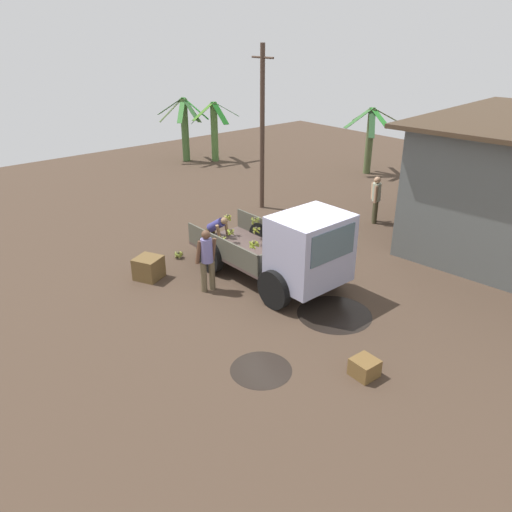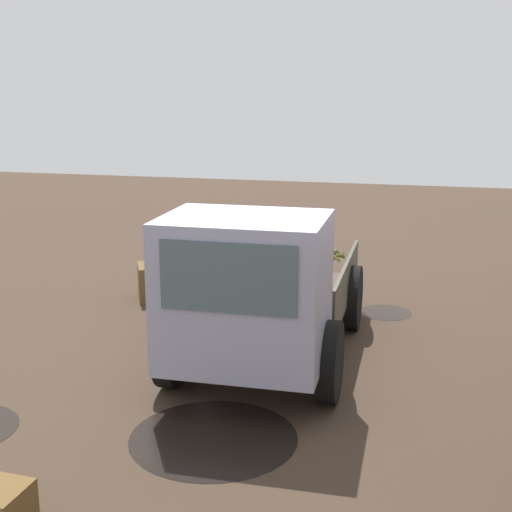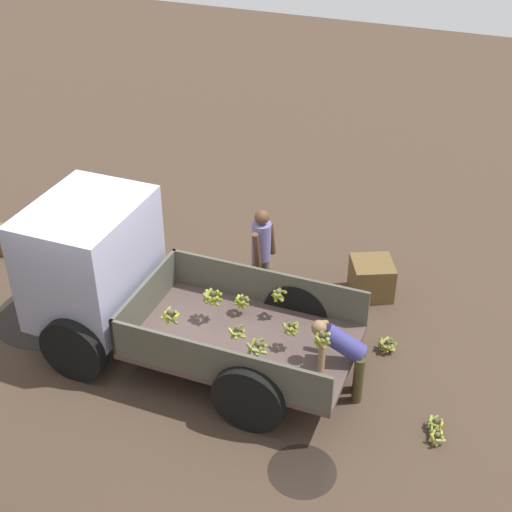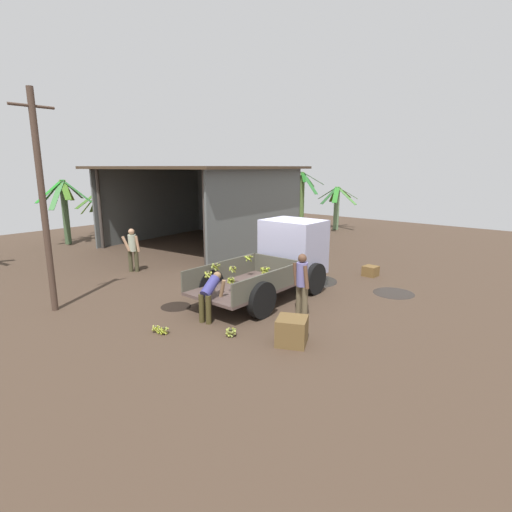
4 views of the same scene
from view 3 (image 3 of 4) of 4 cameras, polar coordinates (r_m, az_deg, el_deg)
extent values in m
plane|color=#443427|center=(10.67, -10.98, -6.96)|extent=(36.00, 36.00, 0.00)
cylinder|color=black|center=(13.48, -11.13, 2.42)|extent=(1.22, 1.22, 0.01)
cylinder|color=black|center=(11.49, -16.01, -4.43)|extent=(1.74, 1.74, 0.01)
cylinder|color=black|center=(8.87, 3.71, -16.78)|extent=(0.83, 0.83, 0.01)
cube|color=#52403B|center=(9.74, -0.99, -6.82)|extent=(3.00, 1.85, 0.08)
cube|color=#4F4D40|center=(8.92, -3.17, -8.68)|extent=(2.98, 0.08, 0.56)
cube|color=#4F4D40|center=(10.19, 0.88, -2.45)|extent=(2.98, 0.08, 0.56)
cube|color=#4F4D40|center=(10.07, -8.76, -3.40)|extent=(0.07, 1.82, 0.56)
cube|color=#9E9FBC|center=(10.19, -13.09, -0.18)|extent=(1.39, 1.80, 1.67)
cube|color=#4C606B|center=(10.39, -16.55, 2.13)|extent=(0.04, 1.43, 0.74)
cylinder|color=black|center=(9.98, -14.38, -7.24)|extent=(0.95, 0.23, 0.95)
cylinder|color=black|center=(11.20, -9.10, -1.47)|extent=(0.95, 0.23, 0.95)
cylinder|color=black|center=(8.99, -0.60, -11.31)|extent=(0.95, 0.23, 0.95)
cylinder|color=black|center=(10.34, 3.30, -4.41)|extent=(0.95, 0.23, 0.95)
sphere|color=#453E2D|center=(9.79, -3.50, -3.01)|extent=(0.08, 0.08, 0.08)
cylinder|color=olive|center=(9.78, -3.86, -3.46)|extent=(0.21, 0.13, 0.13)
cylinder|color=#9DA434|center=(9.79, -3.47, -3.62)|extent=(0.17, 0.12, 0.19)
cylinder|color=olive|center=(9.79, -3.15, -3.49)|extent=(0.10, 0.20, 0.15)
cylinder|color=#98A034|center=(9.83, -3.08, -3.37)|extent=(0.11, 0.19, 0.17)
cylinder|color=olive|center=(9.88, -3.18, -3.12)|extent=(0.20, 0.11, 0.16)
cylinder|color=#95A827|center=(9.89, -3.47, -3.16)|extent=(0.18, 0.11, 0.18)
cylinder|color=olive|center=(9.87, -3.89, -3.11)|extent=(0.08, 0.21, 0.13)
cylinder|color=olive|center=(9.83, -3.99, -3.24)|extent=(0.12, 0.21, 0.12)
sphere|color=#47402E|center=(9.35, 2.81, -5.53)|extent=(0.08, 0.08, 0.08)
cylinder|color=olive|center=(9.35, 2.80, -6.04)|extent=(0.16, 0.09, 0.15)
cylinder|color=#9FA63A|center=(9.37, 3.02, -5.98)|extent=(0.09, 0.15, 0.16)
cylinder|color=olive|center=(9.41, 3.07, -5.74)|extent=(0.15, 0.13, 0.15)
cylinder|color=olive|center=(9.43, 2.90, -5.52)|extent=(0.17, 0.06, 0.13)
cylinder|color=olive|center=(9.41, 2.52, -5.73)|extent=(0.07, 0.16, 0.15)
cylinder|color=olive|center=(9.35, 2.46, -5.88)|extent=(0.16, 0.14, 0.12)
sphere|color=brown|center=(9.84, 1.80, -2.85)|extent=(0.08, 0.08, 0.08)
cylinder|color=olive|center=(9.90, 2.08, -2.85)|extent=(0.17, 0.11, 0.10)
cylinder|color=olive|center=(9.92, 1.65, -2.91)|extent=(0.14, 0.15, 0.13)
cylinder|color=#8DA627|center=(9.87, 1.54, -3.22)|extent=(0.11, 0.13, 0.16)
cylinder|color=#A4AD3C|center=(9.84, 1.82, -3.33)|extent=(0.15, 0.10, 0.15)
cylinder|color=olive|center=(9.86, 2.03, -3.26)|extent=(0.06, 0.14, 0.16)
sphere|color=#413A2A|center=(9.99, -1.15, -3.42)|extent=(0.07, 0.07, 0.07)
cylinder|color=#9CB125|center=(10.03, -1.51, -3.53)|extent=(0.06, 0.16, 0.10)
cylinder|color=olive|center=(10.00, -1.44, -3.75)|extent=(0.14, 0.13, 0.13)
cylinder|color=olive|center=(9.99, -1.23, -3.86)|extent=(0.14, 0.05, 0.15)
cylinder|color=olive|center=(9.99, -0.95, -3.82)|extent=(0.11, 0.15, 0.13)
cylinder|color=olive|center=(10.01, -0.89, -3.76)|extent=(0.05, 0.14, 0.15)
cylinder|color=olive|center=(10.04, -0.85, -3.48)|extent=(0.16, 0.12, 0.10)
cylinder|color=olive|center=(10.06, -1.04, -3.44)|extent=(0.16, 0.05, 0.12)
cylinder|color=olive|center=(10.05, -1.37, -3.41)|extent=(0.12, 0.16, 0.10)
sphere|color=#4E4733|center=(9.20, -6.87, -4.49)|extent=(0.09, 0.09, 0.09)
cylinder|color=#9AAF2D|center=(9.21, -6.38, -4.79)|extent=(0.08, 0.20, 0.12)
cylinder|color=olive|center=(9.28, -6.66, -4.74)|extent=(0.15, 0.06, 0.18)
cylinder|color=olive|center=(9.28, -7.22, -4.54)|extent=(0.09, 0.20, 0.11)
cylinder|color=#9EA128|center=(9.24, -7.18, -4.96)|extent=(0.14, 0.14, 0.17)
cylinder|color=olive|center=(9.20, -6.77, -5.09)|extent=(0.15, 0.13, 0.17)
sphere|color=#48412F|center=(9.11, -1.49, -5.86)|extent=(0.08, 0.08, 0.08)
cylinder|color=olive|center=(9.19, -1.57, -5.80)|extent=(0.17, 0.13, 0.11)
cylinder|color=olive|center=(9.17, -1.77, -6.10)|extent=(0.06, 0.15, 0.16)
cylinder|color=#A8B03D|center=(9.10, -1.87, -6.24)|extent=(0.18, 0.12, 0.10)
cylinder|color=olive|center=(9.08, -1.43, -6.38)|extent=(0.17, 0.12, 0.11)
cylinder|color=#95A243|center=(9.13, -1.16, -6.30)|extent=(0.05, 0.16, 0.15)
cylinder|color=olive|center=(9.17, -1.19, -6.09)|extent=(0.14, 0.11, 0.16)
sphere|color=#49412F|center=(8.88, 5.33, -6.30)|extent=(0.08, 0.08, 0.08)
cylinder|color=olive|center=(8.89, 5.57, -6.84)|extent=(0.13, 0.17, 0.16)
cylinder|color=#A3AD38|center=(8.93, 5.72, -6.62)|extent=(0.11, 0.17, 0.15)
cylinder|color=#9D9F46|center=(8.97, 5.42, -6.35)|extent=(0.18, 0.05, 0.15)
cylinder|color=#99A233|center=(8.96, 5.05, -6.46)|extent=(0.12, 0.16, 0.16)
cylinder|color=olive|center=(8.92, 4.94, -6.70)|extent=(0.11, 0.16, 0.17)
cylinder|color=#A0A437|center=(8.89, 5.16, -6.88)|extent=(0.16, 0.06, 0.17)
sphere|color=brown|center=(8.72, 0.12, -7.02)|extent=(0.08, 0.08, 0.08)
cylinder|color=olive|center=(8.78, -0.35, -7.19)|extent=(0.05, 0.20, 0.15)
cylinder|color=olive|center=(8.70, -0.29, -7.51)|extent=(0.21, 0.12, 0.12)
cylinder|color=olive|center=(8.69, 0.23, -7.63)|extent=(0.19, 0.15, 0.13)
cylinder|color=olive|center=(8.76, 0.50, -7.50)|extent=(0.06, 0.17, 0.19)
cylinder|color=olive|center=(8.80, 0.48, -7.22)|extent=(0.18, 0.13, 0.17)
cylinder|color=olive|center=(8.81, 0.05, -6.89)|extent=(0.20, 0.14, 0.12)
cylinder|color=brown|center=(11.18, 0.70, -1.58)|extent=(0.18, 0.18, 0.79)
cylinder|color=brown|center=(11.03, 0.06, -2.13)|extent=(0.18, 0.18, 0.79)
cylinder|color=#7069A6|center=(10.71, 0.42, 1.19)|extent=(0.36, 0.35, 0.62)
sphere|color=brown|center=(10.49, 0.48, 3.11)|extent=(0.22, 0.22, 0.22)
cylinder|color=brown|center=(10.84, 1.24, 1.44)|extent=(0.14, 0.21, 0.59)
cylinder|color=brown|center=(10.57, 0.04, 0.51)|extent=(0.14, 0.20, 0.59)
cylinder|color=#40381B|center=(9.49, 8.18, -9.80)|extent=(0.17, 0.17, 0.72)
cylinder|color=#40381B|center=(9.64, 8.25, -8.99)|extent=(0.17, 0.17, 0.72)
cylinder|color=navy|center=(9.23, 7.00, -6.93)|extent=(0.65, 0.38, 0.52)
sphere|color=#8C6746|center=(9.11, 5.07, -5.74)|extent=(0.20, 0.20, 0.20)
cylinder|color=#8C6746|center=(9.19, 5.28, -8.11)|extent=(0.13, 0.21, 0.54)
cylinder|color=#8C6746|center=(9.46, 5.45, -6.68)|extent=(0.13, 0.23, 0.54)
sphere|color=brown|center=(9.31, 14.31, -13.67)|extent=(0.06, 0.06, 0.06)
cylinder|color=#AEB03F|center=(9.32, 14.04, -14.07)|extent=(0.14, 0.11, 0.14)
cylinder|color=olive|center=(9.30, 14.51, -14.10)|extent=(0.14, 0.14, 0.10)
cylinder|color=olive|center=(9.37, 14.53, -13.88)|extent=(0.11, 0.13, 0.15)
cylinder|color=#96A728|center=(9.39, 14.28, -13.76)|extent=(0.13, 0.05, 0.15)
cylinder|color=#A9AF3A|center=(9.35, 13.92, -13.78)|extent=(0.06, 0.16, 0.13)
sphere|color=#4A4330|center=(9.46, 14.21, -12.66)|extent=(0.07, 0.07, 0.07)
cylinder|color=#A4AE37|center=(9.53, 14.42, -12.83)|extent=(0.13, 0.12, 0.15)
cylinder|color=olive|center=(9.54, 14.25, -12.71)|extent=(0.15, 0.05, 0.15)
cylinder|color=olive|center=(9.53, 13.97, -12.54)|extent=(0.15, 0.14, 0.10)
cylinder|color=#A1A63E|center=(9.49, 13.75, -12.73)|extent=(0.04, 0.17, 0.10)
cylinder|color=#A0B04D|center=(9.48, 13.89, -13.04)|extent=(0.13, 0.13, 0.14)
cylinder|color=#92A236|center=(9.47, 14.13, -13.16)|extent=(0.15, 0.05, 0.14)
cylinder|color=olive|center=(9.48, 14.32, -13.14)|extent=(0.12, 0.12, 0.15)
cylinder|color=olive|center=(9.49, 14.60, -12.91)|extent=(0.05, 0.17, 0.10)
sphere|color=#403929|center=(10.44, 10.50, -6.79)|extent=(0.08, 0.08, 0.08)
cylinder|color=#9DA73A|center=(10.45, 10.75, -7.25)|extent=(0.12, 0.18, 0.16)
cylinder|color=olive|center=(10.50, 10.80, -7.11)|extent=(0.10, 0.18, 0.17)
cylinder|color=olive|center=(10.52, 10.78, -6.83)|extent=(0.19, 0.14, 0.13)
cylinder|color=olive|center=(10.53, 10.38, -6.78)|extent=(0.19, 0.12, 0.15)
cylinder|color=#9CB140|center=(10.51, 10.18, -6.75)|extent=(0.15, 0.19, 0.12)
cylinder|color=olive|center=(10.46, 10.03, -6.97)|extent=(0.11, 0.20, 0.11)
cylinder|color=olive|center=(10.43, 10.16, -7.17)|extent=(0.19, 0.14, 0.12)
cylinder|color=olive|center=(10.42, 10.54, -7.29)|extent=(0.20, 0.12, 0.13)
sphere|color=brown|center=(9.40, 14.24, -13.32)|extent=(0.07, 0.07, 0.07)
cylinder|color=olive|center=(9.41, 14.15, -13.72)|extent=(0.12, 0.03, 0.12)
cylinder|color=#8F9F21|center=(9.42, 14.42, -13.65)|extent=(0.07, 0.12, 0.12)
cylinder|color=#A1AA3D|center=(9.45, 14.44, -13.43)|extent=(0.11, 0.11, 0.12)
cylinder|color=#A0A649|center=(9.45, 14.05, -13.26)|extent=(0.13, 0.11, 0.10)
cylinder|color=olive|center=(9.42, 13.87, -13.45)|extent=(0.06, 0.14, 0.09)
cube|color=brown|center=(11.44, 9.22, -1.76)|extent=(0.85, 0.85, 0.59)
cube|color=brown|center=(13.23, -19.51, 1.24)|extent=(0.48, 0.48, 0.36)
camera|label=1|loc=(19.41, -21.46, 29.34)|focal=35.00mm
camera|label=2|loc=(13.84, -46.07, 9.81)|focal=50.00mm
camera|label=4|loc=(15.01, 41.67, 13.61)|focal=28.00mm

